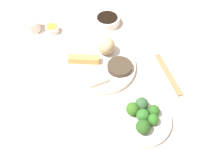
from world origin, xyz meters
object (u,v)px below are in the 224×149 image
at_px(broccoli_plate, 141,119).
at_px(sauce_ramekin_hot_mustard, 52,29).
at_px(chopsticks_pair, 168,74).
at_px(soy_sauce_bowl, 107,21).
at_px(teacup, 32,26).
at_px(main_plate, 102,66).

distance_m(broccoli_plate, sauce_ramekin_hot_mustard, 0.56).
xyz_separation_m(broccoli_plate, chopsticks_pair, (-0.20, 0.11, -0.00)).
bearing_deg(sauce_ramekin_hot_mustard, soy_sauce_bowl, 104.58).
relative_size(broccoli_plate, teacup, 2.92).
bearing_deg(soy_sauce_bowl, main_plate, -2.39).
distance_m(sauce_ramekin_hot_mustard, chopsticks_pair, 0.52).
bearing_deg(chopsticks_pair, broccoli_plate, -29.47).
height_order(sauce_ramekin_hot_mustard, teacup, teacup).
relative_size(broccoli_plate, soy_sauce_bowl, 1.78).
bearing_deg(main_plate, chopsticks_pair, 83.85).
bearing_deg(broccoli_plate, chopsticks_pair, 150.53).
relative_size(main_plate, sauce_ramekin_hot_mustard, 4.82).
bearing_deg(chopsticks_pair, main_plate, -96.15).
height_order(main_plate, teacup, teacup).
height_order(main_plate, chopsticks_pair, main_plate).
bearing_deg(teacup, soy_sauce_bowl, 99.25).
relative_size(main_plate, soy_sauce_bowl, 2.43).
distance_m(broccoli_plate, teacup, 0.62).
bearing_deg(sauce_ramekin_hot_mustard, teacup, -95.52).
distance_m(main_plate, broccoli_plate, 0.26).
bearing_deg(chopsticks_pair, soy_sauce_bowl, -140.61).
distance_m(main_plate, chopsticks_pair, 0.25).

